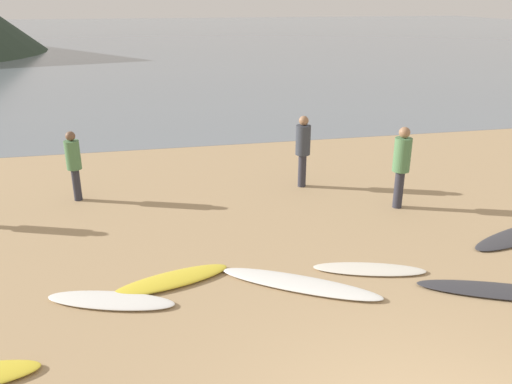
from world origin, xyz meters
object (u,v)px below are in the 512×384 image
Objects in this scene: surfboard_3 at (300,284)px; surfboard_4 at (369,269)px; surfboard_5 at (504,291)px; person_0 at (303,146)px; surfboard_2 at (172,280)px; person_3 at (402,161)px; surfboard_1 at (111,300)px; person_2 at (73,160)px.

surfboard_3 reaches higher than surfboard_4.
surfboard_5 is 5.75m from person_0.
surfboard_2 is 1.11× the size of person_0.
surfboard_3 is at bearing -178.25° from person_3.
surfboard_4 is 1.09× the size of person_0.
person_0 is at bearing 130.22° from surfboard_5.
surfboard_1 is 1.03× the size of surfboard_2.
person_2 is (-3.90, 4.71, 0.91)m from surfboard_3.
surfboard_3 is at bearing 92.25° from person_2.
person_2 is (-5.30, 0.20, -0.08)m from person_0.
surfboard_1 is 0.75× the size of surfboard_5.
person_3 is at bearing 73.68° from surfboard_3.
person_3 is (6.05, 2.61, 1.04)m from surfboard_1.
surfboard_1 is at bearing 163.25° from person_3.
surfboard_3 is 1.33m from surfboard_4.
surfboard_1 is at bearing -162.24° from surfboard_4.
surfboard_5 is 1.52× the size of person_0.
surfboard_3 is at bearing -173.25° from surfboard_5.
surfboard_2 is (0.96, 0.41, 0.01)m from surfboard_1.
person_3 reaches higher than surfboard_1.
surfboard_4 is (1.31, 0.23, -0.01)m from surfboard_3.
surfboard_5 is (1.79, -1.11, 0.00)m from surfboard_4.
person_2 is at bearing 156.00° from surfboard_4.
surfboard_1 is at bearing 64.12° from person_2.
surfboard_4 is at bearing 41.62° from surfboard_3.
surfboard_2 is at bearing 41.85° from surfboard_1.
surfboard_1 is at bearing 178.63° from person_0.
person_2 is 7.25m from person_3.
surfboard_2 is at bearing -173.02° from surfboard_5.
person_2 is at bearing 98.35° from surfboard_2.
surfboard_1 is 2.98m from surfboard_3.
person_2 is at bearing 131.54° from person_0.
surfboard_3 is (2.01, -0.56, -0.00)m from surfboard_2.
person_3 reaches higher than surfboard_4.
person_3 is (6.98, -1.95, 0.12)m from person_2.
surfboard_4 is 2.11m from surfboard_5.
surfboard_3 is 1.40× the size of surfboard_4.
surfboard_5 is at bearing -129.87° from person_3.
surfboard_5 is 1.65× the size of person_2.
person_0 reaches higher than surfboard_5.
surfboard_2 is 1.02× the size of surfboard_4.
surfboard_2 is 1.21× the size of person_2.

